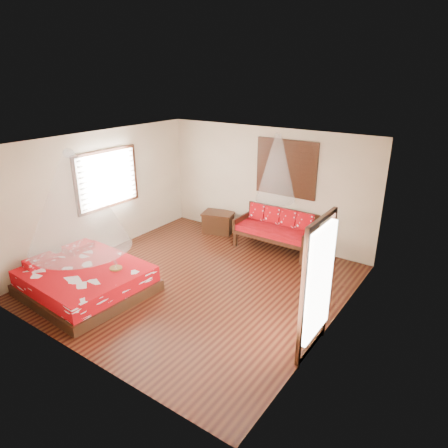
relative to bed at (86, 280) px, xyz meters
The scene contains 10 objects.
room 2.43m from the bed, 44.87° to the left, with size 5.54×5.54×2.84m.
bed is the anchor object (origin of this frame).
daybed 4.41m from the bed, 62.30° to the left, with size 1.87×0.83×0.96m.
storage_chest 3.98m from the bed, 85.63° to the left, with size 0.92×0.78×0.54m.
shutter_panel 4.98m from the bed, 64.18° to the left, with size 1.52×0.06×1.32m.
window_left 2.54m from the bed, 124.75° to the left, with size 0.10×1.74×1.34m.
glazed_door 4.41m from the bed, 12.17° to the left, with size 0.08×1.02×2.16m.
wine_tray 0.68m from the bed, 33.66° to the left, with size 0.24×0.24×0.20m.
mosquito_net_main 1.60m from the bed, ahead, with size 1.83×1.83×1.80m, color white.
mosquito_net_daybed 4.63m from the bed, 61.46° to the left, with size 0.90×0.90×1.50m, color white.
Camera 1 is at (4.53, -5.54, 4.01)m, focal length 32.00 mm.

